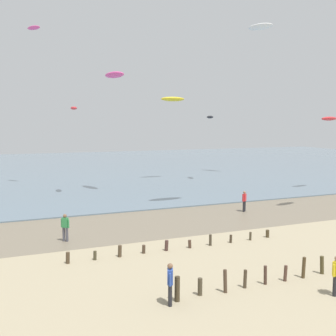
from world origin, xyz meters
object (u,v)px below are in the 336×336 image
(kite_aloft_2, at_px, (260,27))
(person_left_flank, at_px, (170,283))
(person_by_waterline, at_px, (244,201))
(kite_aloft_4, at_px, (74,108))
(kite_aloft_7, at_px, (173,99))
(kite_aloft_0, at_px, (210,117))
(kite_aloft_10, at_px, (114,75))
(kite_aloft_5, at_px, (329,119))
(person_right_flank, at_px, (65,227))
(kite_aloft_9, at_px, (34,28))

(kite_aloft_2, bearing_deg, person_left_flank, 110.00)
(person_by_waterline, bearing_deg, kite_aloft_4, 133.14)
(kite_aloft_7, bearing_deg, kite_aloft_0, -26.27)
(person_by_waterline, relative_size, kite_aloft_10, 0.54)
(kite_aloft_0, xyz_separation_m, kite_aloft_5, (8.60, -10.82, -0.28))
(person_right_flank, xyz_separation_m, kite_aloft_0, (20.41, 19.76, 7.10))
(person_right_flank, height_order, kite_aloft_4, kite_aloft_4)
(kite_aloft_2, bearing_deg, kite_aloft_10, 75.48)
(kite_aloft_4, bearing_deg, kite_aloft_2, 107.45)
(person_left_flank, distance_m, kite_aloft_9, 36.64)
(kite_aloft_0, xyz_separation_m, kite_aloft_7, (-4.11, 2.16, 2.23))
(kite_aloft_7, xyz_separation_m, kite_aloft_10, (-9.10, -6.60, 1.81))
(person_right_flank, bearing_deg, kite_aloft_7, 53.37)
(kite_aloft_0, xyz_separation_m, kite_aloft_9, (-20.28, 2.40, 9.47))
(kite_aloft_2, xyz_separation_m, kite_aloft_5, (0.24, -12.70, -12.28))
(person_right_flank, height_order, kite_aloft_2, kite_aloft_2)
(kite_aloft_7, bearing_deg, kite_aloft_10, -142.59)
(kite_aloft_0, relative_size, kite_aloft_9, 1.15)
(person_right_flank, distance_m, kite_aloft_10, 20.26)
(person_left_flank, relative_size, kite_aloft_0, 0.79)
(person_left_flank, xyz_separation_m, kite_aloft_10, (4.54, 25.74, 11.14))
(kite_aloft_4, relative_size, kite_aloft_10, 0.61)
(kite_aloft_7, bearing_deg, person_by_waterline, -93.08)
(kite_aloft_0, distance_m, kite_aloft_5, 13.83)
(person_by_waterline, distance_m, kite_aloft_2, 30.06)
(kite_aloft_0, distance_m, kite_aloft_2, 14.74)
(person_right_flank, height_order, kite_aloft_9, kite_aloft_9)
(kite_aloft_5, distance_m, kite_aloft_7, 18.34)
(kite_aloft_9, bearing_deg, kite_aloft_4, 168.41)
(kite_aloft_4, bearing_deg, person_by_waterline, 47.19)
(person_by_waterline, distance_m, person_left_flank, 18.16)
(person_by_waterline, height_order, kite_aloft_9, kite_aloft_9)
(kite_aloft_5, bearing_deg, person_left_flank, 24.82)
(kite_aloft_4, distance_m, kite_aloft_9, 11.41)
(kite_aloft_5, relative_size, kite_aloft_10, 0.77)
(person_by_waterline, xyz_separation_m, kite_aloft_9, (-14.67, 19.07, 16.57))
(person_right_flank, bearing_deg, kite_aloft_9, 89.67)
(kite_aloft_0, height_order, kite_aloft_4, kite_aloft_4)
(kite_aloft_4, bearing_deg, person_right_flank, -7.37)
(person_by_waterline, relative_size, kite_aloft_2, 0.49)
(kite_aloft_5, relative_size, kite_aloft_9, 1.29)
(kite_aloft_10, bearing_deg, person_left_flank, -27.51)
(kite_aloft_4, relative_size, kite_aloft_9, 1.01)
(person_right_flank, relative_size, kite_aloft_5, 0.70)
(kite_aloft_9, bearing_deg, kite_aloft_0, -132.74)
(person_right_flank, xyz_separation_m, kite_aloft_5, (29.01, 8.93, 6.82))
(person_right_flank, relative_size, kite_aloft_4, 0.90)
(kite_aloft_0, relative_size, kite_aloft_7, 0.70)
(person_right_flank, xyz_separation_m, kite_aloft_2, (28.77, 21.63, 19.10))
(kite_aloft_10, bearing_deg, kite_aloft_0, 91.05)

